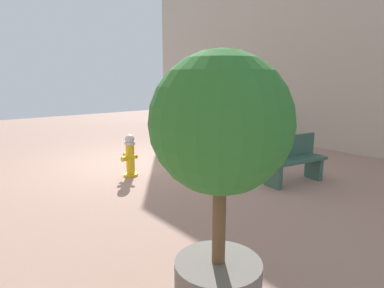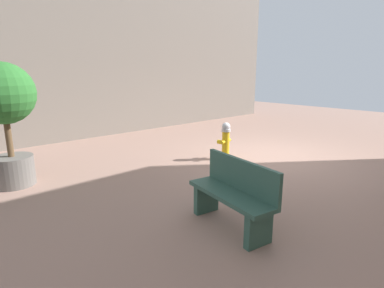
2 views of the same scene
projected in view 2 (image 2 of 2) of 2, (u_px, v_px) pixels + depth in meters
ground_plane at (271, 156)px, 7.86m from camera, size 23.40×23.40×0.00m
fire_hydrant at (225, 141)px, 7.53m from camera, size 0.38×0.41×0.91m
bench_far at (234, 194)px, 4.23m from camera, size 1.46×0.67×0.95m
planter_tree at (5, 108)px, 5.55m from camera, size 1.12×1.12×2.30m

